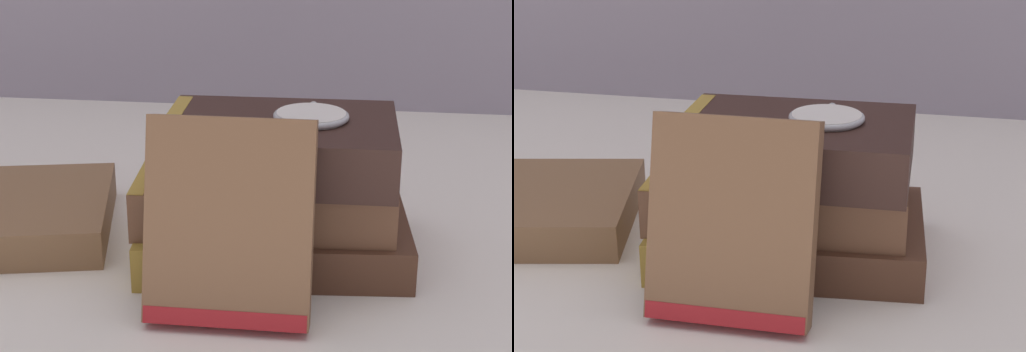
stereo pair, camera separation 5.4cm
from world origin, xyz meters
TOP-DOWN VIEW (x-y plane):
  - ground_plane at (0.00, 0.00)m, footprint 3.00×3.00m
  - book_flat_bottom at (0.06, 0.01)m, footprint 0.22×0.16m
  - book_flat_middle at (0.05, 0.01)m, footprint 0.21×0.15m
  - book_flat_top at (0.06, 0.01)m, footprint 0.18×0.13m
  - book_leaning_front at (0.04, -0.09)m, footprint 0.11×0.06m
  - pocket_watch at (0.09, 0.01)m, footprint 0.06×0.06m
  - reading_glasses at (0.03, 0.14)m, footprint 0.09×0.05m

SIDE VIEW (x-z plane):
  - ground_plane at x=0.00m, z-range 0.00..0.00m
  - reading_glasses at x=0.03m, z-range 0.00..0.00m
  - book_flat_bottom at x=0.06m, z-range 0.00..0.03m
  - book_flat_middle at x=0.05m, z-range 0.03..0.07m
  - book_leaning_front at x=0.04m, z-range -0.01..0.14m
  - book_flat_top at x=0.06m, z-range 0.07..0.12m
  - pocket_watch at x=0.09m, z-range 0.11..0.12m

